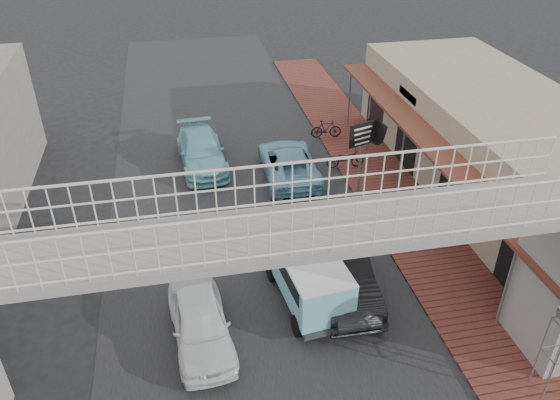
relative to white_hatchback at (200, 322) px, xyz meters
name	(u,v)px	position (x,y,z in m)	size (l,w,h in m)	color
ground	(257,291)	(1.96, 1.79, -0.69)	(120.00, 120.00, 0.00)	black
road_strip	(257,290)	(1.96, 1.79, -0.68)	(10.00, 60.00, 0.01)	black
sidewalk	(407,217)	(8.46, 4.79, -0.64)	(3.00, 40.00, 0.10)	brown
shophouse_row	(506,151)	(12.92, 5.79, 1.32)	(7.20, 18.00, 4.00)	gray
footbridge	(282,300)	(1.96, -2.21, 2.49)	(16.40, 2.40, 6.34)	gray
white_hatchback	(200,322)	(0.00, 0.00, 0.00)	(1.63, 4.04, 1.38)	white
dark_sedan	(338,268)	(4.58, 1.41, 0.13)	(1.73, 4.95, 1.63)	black
angkot_curb	(289,163)	(4.60, 9.01, 0.00)	(2.28, 4.94, 1.37)	#72B2C7
angkot_far	(202,151)	(0.91, 10.85, 0.02)	(1.97, 4.85, 1.41)	#71BBC4
angkot_van	(308,272)	(3.46, 0.97, 0.51)	(2.13, 4.01, 1.89)	black
motorcycle_near	(345,158)	(7.26, 9.15, -0.13)	(0.60, 1.73, 0.91)	black
motorcycle_far	(326,129)	(7.26, 12.36, -0.13)	(0.43, 1.54, 0.92)	black
arrow_sign	(379,130)	(7.94, 7.19, 2.08)	(1.99, 1.33, 3.30)	#59595B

